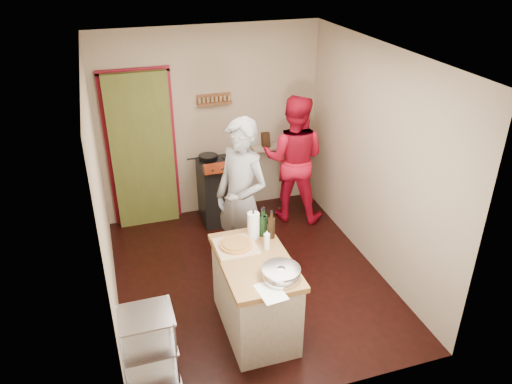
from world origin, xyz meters
TOP-DOWN VIEW (x-y plane):
  - floor at (0.00, 0.00)m, footprint 3.50×3.50m
  - back_wall at (-0.64, 1.78)m, footprint 3.00×0.44m
  - left_wall at (-1.50, 0.00)m, footprint 0.04×3.50m
  - right_wall at (1.50, 0.00)m, footprint 0.04×3.50m
  - ceiling at (0.00, 0.00)m, footprint 3.00×3.50m
  - stove at (0.05, 1.42)m, footprint 0.60×0.63m
  - wire_shelving at (-1.28, -1.20)m, footprint 0.48×0.40m
  - island at (-0.18, -0.80)m, footprint 0.66×1.23m
  - person_stripe at (-0.03, 0.18)m, footprint 0.75×0.83m
  - person_red at (1.00, 1.20)m, footprint 1.08×1.01m

SIDE VIEW (x-z plane):
  - floor at x=0.00m, z-range 0.00..0.00m
  - wire_shelving at x=-1.28m, z-range 0.04..0.84m
  - stove at x=0.05m, z-range -0.05..0.95m
  - island at x=-0.18m, z-range -0.13..1.03m
  - person_red at x=1.00m, z-range 0.00..1.77m
  - person_stripe at x=-0.03m, z-range 0.00..1.89m
  - back_wall at x=-0.64m, z-range -0.17..2.43m
  - left_wall at x=-1.50m, z-range 0.00..2.60m
  - right_wall at x=1.50m, z-range 0.00..2.60m
  - ceiling at x=0.00m, z-range 2.60..2.62m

